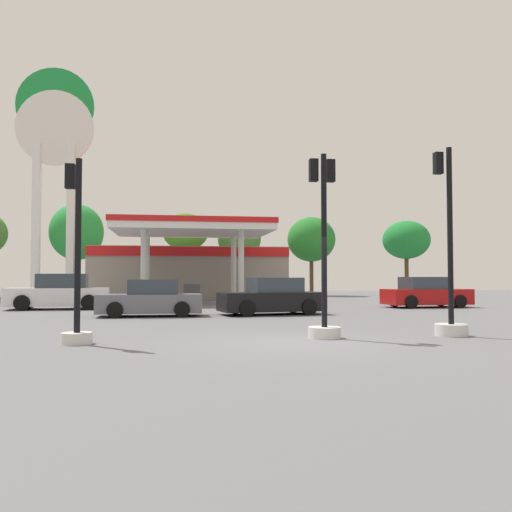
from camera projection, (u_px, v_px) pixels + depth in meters
The scene contains 15 objects.
ground_plane at pixel (293, 343), 12.36m from camera, with size 90.00×90.00×0.00m, color slate.
gas_station at pixel (189, 268), 36.25m from camera, with size 12.94×12.14×4.66m.
station_pole_sign at pixel (55, 151), 30.88m from camera, with size 4.31×0.56×13.47m.
car_0 at pixel (272, 298), 21.82m from camera, with size 4.38×2.42×1.48m.
car_1 at pixel (59, 293), 25.47m from camera, with size 4.76×2.39×1.66m.
car_2 at pixel (426, 294), 26.97m from camera, with size 4.33×2.15×1.51m.
car_3 at pixel (150, 300), 20.86m from camera, with size 3.97×1.86×1.41m.
traffic_signal_0 at pixel (324, 275), 13.52m from camera, with size 0.81×0.81×4.60m.
traffic_signal_1 at pixel (76, 284), 12.31m from camera, with size 0.69×0.70×4.22m.
traffic_signal_2 at pixel (450, 287), 14.00m from camera, with size 0.83×0.83×4.88m.
tree_1 at pixel (77, 232), 42.75m from camera, with size 4.17×4.17×7.26m.
tree_2 at pixel (185, 232), 41.98m from camera, with size 3.54×3.54×6.42m.
tree_3 at pixel (239, 239), 43.23m from camera, with size 3.45×3.45×6.22m.
tree_4 at pixel (311, 240), 43.74m from camera, with size 3.86×3.86×6.33m.
tree_5 at pixel (406, 240), 45.75m from camera, with size 3.96×3.96×6.24m.
Camera 1 is at (-2.70, -12.16, 1.52)m, focal length 38.09 mm.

